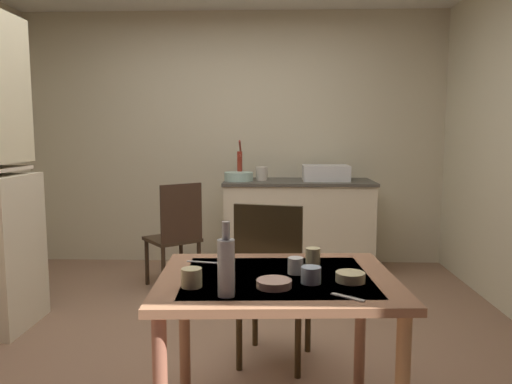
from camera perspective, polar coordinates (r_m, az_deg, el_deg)
The scene contains 19 objects.
ground_plane at distance 3.37m, azimuth -5.41°, elevation -16.76°, with size 5.31×5.31×0.00m, color #8D6A51.
wall_back at distance 5.11m, azimuth -2.61°, elevation 6.18°, with size 4.41×0.10×2.57m, color beige.
counter_cabinet at distance 4.81m, azimuth 4.94°, elevation -3.94°, with size 1.44×0.64×0.89m.
sink_basin at distance 4.76m, azimuth 8.15°, elevation 2.26°, with size 0.44×0.34×0.15m.
hand_pump at distance 4.79m, azimuth -1.92°, elevation 3.44°, with size 0.05×0.27×0.39m.
mixing_bowl_counter at distance 4.70m, azimuth -2.04°, elevation 1.83°, with size 0.28×0.28×0.08m, color #ADD1C1.
stoneware_crock at distance 4.75m, azimuth 0.67°, elevation 2.17°, with size 0.11×0.11×0.13m, color beige.
dining_table at distance 2.19m, azimuth 2.45°, elevation -12.24°, with size 1.07×0.86×0.73m.
chair_far_side at distance 2.83m, azimuth 1.91°, elevation -10.58°, with size 0.48×0.48×0.97m.
chair_by_counter at distance 4.29m, azimuth -9.36°, elevation -4.83°, with size 0.56×0.56×0.93m.
serving_bowl_wide at distance 2.01m, azimuth 2.12°, elevation -10.65°, with size 0.14×0.14×0.03m, color tan.
soup_bowl_small at distance 2.12m, azimuth 10.98°, elevation -9.73°, with size 0.12×0.12×0.04m, color beige.
mug_dark at distance 2.07m, azimuth 6.45°, elevation -9.63°, with size 0.08×0.08×0.07m, color #9EB2C6.
mug_tall at distance 2.20m, azimuth 4.64°, elevation -8.58°, with size 0.07×0.07×0.07m, color white.
teacup_cream at distance 2.36m, azimuth 6.67°, elevation -7.44°, with size 0.07×0.07×0.08m, color beige.
teacup_mint at distance 2.02m, azimuth -7.55°, elevation -9.91°, with size 0.08×0.08×0.08m, color beige.
glass_bottle at distance 1.88m, azimuth -3.51°, elevation -8.62°, with size 0.07×0.07×0.29m.
table_knife at distance 2.38m, azimuth -5.93°, elevation -8.20°, with size 0.19×0.02×0.01m, color silver.
teaspoon_near_bowl at distance 1.92m, azimuth 10.69°, elevation -12.01°, with size 0.14×0.02×0.01m, color beige.
Camera 1 is at (0.41, -3.06, 1.35)m, focal length 34.18 mm.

